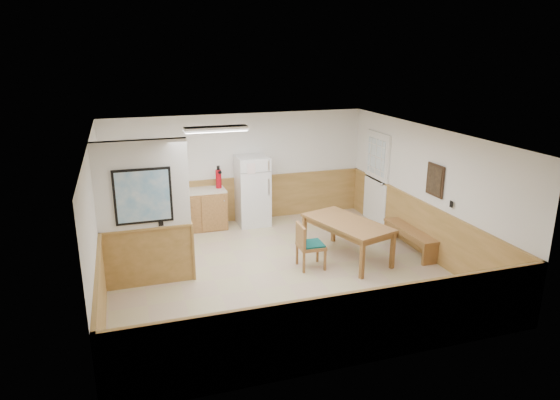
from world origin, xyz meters
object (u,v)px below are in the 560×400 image
object	(u,v)px
dining_bench	(410,234)
dining_chair	(306,243)
dining_table	(347,226)
fire_extinguisher	(219,178)
refrigerator	(253,191)
soap_bottle	(141,189)

from	to	relation	value
dining_bench	dining_chair	world-z (taller)	dining_chair
dining_table	fire_extinguisher	xyz separation A→B (m)	(-1.95, 2.56, 0.46)
refrigerator	fire_extinguisher	xyz separation A→B (m)	(-0.75, 0.08, 0.33)
refrigerator	dining_bench	xyz separation A→B (m)	(2.57, -2.51, -0.45)
refrigerator	fire_extinguisher	bearing A→B (deg)	173.69
refrigerator	fire_extinguisher	size ratio (longest dim) A/B	3.13
refrigerator	dining_table	world-z (taller)	refrigerator
soap_bottle	refrigerator	bearing A→B (deg)	-2.29
dining_chair	refrigerator	bearing A→B (deg)	98.62
dining_table	dining_bench	world-z (taller)	dining_table
dining_bench	soap_bottle	size ratio (longest dim) A/B	6.17
dining_bench	dining_table	bearing A→B (deg)	178.55
dining_chair	soap_bottle	distance (m)	3.91
dining_table	dining_bench	distance (m)	1.40
fire_extinguisher	soap_bottle	world-z (taller)	fire_extinguisher
dining_table	dining_bench	bearing A→B (deg)	-18.50
refrigerator	dining_chair	bearing A→B (deg)	-83.30
refrigerator	dining_table	xyz separation A→B (m)	(1.20, -2.47, -0.14)
fire_extinguisher	dining_chair	bearing A→B (deg)	-44.26
fire_extinguisher	soap_bottle	distance (m)	1.68
refrigerator	fire_extinguisher	world-z (taller)	refrigerator
dining_bench	fire_extinguisher	bearing A→B (deg)	142.00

